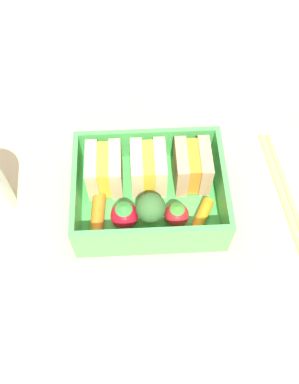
% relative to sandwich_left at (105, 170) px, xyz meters
% --- Properties ---
extents(ground_plane, '(1.20, 1.20, 0.02)m').
position_rel_sandwich_left_xyz_m(ground_plane, '(0.05, -0.03, -0.05)').
color(ground_plane, '#D5B68D').
extents(bento_tray, '(0.17, 0.13, 0.01)m').
position_rel_sandwich_left_xyz_m(bento_tray, '(0.05, -0.03, -0.03)').
color(bento_tray, '#4EBA55').
rests_on(bento_tray, ground_plane).
extents(bento_rim, '(0.17, 0.13, 0.05)m').
position_rel_sandwich_left_xyz_m(bento_rim, '(0.05, -0.03, -0.00)').
color(bento_rim, '#4EBA55').
rests_on(bento_rim, bento_tray).
extents(sandwich_left, '(0.04, 0.05, 0.05)m').
position_rel_sandwich_left_xyz_m(sandwich_left, '(0.00, 0.00, 0.00)').
color(sandwich_left, '#D2C28A').
rests_on(sandwich_left, bento_tray).
extents(sandwich_center_left, '(0.04, 0.05, 0.05)m').
position_rel_sandwich_left_xyz_m(sandwich_center_left, '(0.05, 0.00, 0.00)').
color(sandwich_center_left, beige).
rests_on(sandwich_center_left, bento_tray).
extents(sandwich_center, '(0.04, 0.05, 0.05)m').
position_rel_sandwich_left_xyz_m(sandwich_center, '(0.10, 0.00, 0.00)').
color(sandwich_center, tan).
rests_on(sandwich_center, bento_tray).
extents(carrot_stick_left, '(0.02, 0.06, 0.02)m').
position_rel_sandwich_left_xyz_m(carrot_stick_left, '(-0.01, -0.05, -0.02)').
color(carrot_stick_left, orange).
rests_on(carrot_stick_left, bento_tray).
extents(strawberry_left, '(0.03, 0.03, 0.04)m').
position_rel_sandwich_left_xyz_m(strawberry_left, '(0.02, -0.06, -0.01)').
color(strawberry_left, red).
rests_on(strawberry_left, bento_tray).
extents(broccoli_floret, '(0.03, 0.03, 0.05)m').
position_rel_sandwich_left_xyz_m(broccoli_floret, '(0.05, -0.05, 0.00)').
color(broccoli_floret, '#82CD62').
rests_on(broccoli_floret, bento_tray).
extents(strawberry_far_left, '(0.03, 0.03, 0.03)m').
position_rel_sandwich_left_xyz_m(strawberry_far_left, '(0.08, -0.06, -0.01)').
color(strawberry_far_left, red).
rests_on(strawberry_far_left, bento_tray).
extents(carrot_stick_far_left, '(0.03, 0.04, 0.01)m').
position_rel_sandwich_left_xyz_m(carrot_stick_far_left, '(0.11, -0.06, -0.02)').
color(carrot_stick_far_left, orange).
rests_on(carrot_stick_far_left, bento_tray).
extents(chopstick_pair, '(0.03, 0.19, 0.01)m').
position_rel_sandwich_left_xyz_m(chopstick_pair, '(0.22, -0.03, -0.03)').
color(chopstick_pair, '#D8B370').
rests_on(chopstick_pair, ground_plane).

